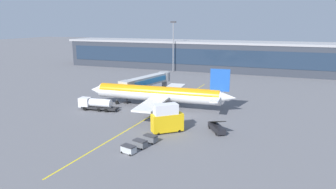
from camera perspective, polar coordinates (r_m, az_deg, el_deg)
The scene contains 12 objects.
ground_plane at distance 77.72m, azimuth 1.75°, elevation -3.99°, with size 700.00×700.00×0.00m, color slate.
apron_lead_in_line at distance 81.45m, azimuth -1.71°, elevation -3.17°, with size 0.30×80.00×0.01m, color yellow.
terminal_building at distance 152.79m, azimuth 10.86°, elevation 7.10°, with size 169.21×20.54×14.27m.
main_airliner at distance 83.94m, azimuth -1.75°, elevation 0.16°, with size 42.19×33.42×11.59m.
jet_bridge at distance 97.27m, azimuth -3.74°, elevation 2.57°, with size 8.64×22.96×6.70m.
fuel_tanker at distance 84.43m, azimuth -13.40°, elevation -1.71°, with size 10.99×3.50×3.25m.
catering_lift at distance 65.38m, azimuth -0.23°, elevation -4.54°, with size 6.81×6.30×6.30m.
belt_loader at distance 67.12m, azimuth 9.13°, elevation -6.10°, with size 4.85×6.52×3.49m.
baggage_cart_0 at distance 56.38m, azimuth -7.41°, elevation -10.14°, with size 2.95×2.19×1.48m.
baggage_cart_1 at distance 58.57m, azimuth -5.28°, elevation -9.16°, with size 2.95×2.19×1.48m.
baggage_cart_2 at distance 60.86m, azimuth -3.32°, elevation -8.23°, with size 2.95×2.19×1.48m.
apron_light_mast_0 at distance 146.46m, azimuth 0.99°, elevation 9.72°, with size 2.80×0.50×23.82m.
Camera 1 is at (23.53, -70.36, 23.14)m, focal length 32.48 mm.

